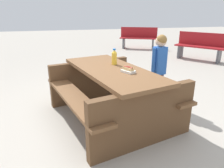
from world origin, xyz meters
TOP-DOWN VIEW (x-y plane):
  - ground_plane at (0.00, 0.00)m, footprint 30.00×30.00m
  - picnic_table at (0.00, 0.00)m, footprint 2.07×1.78m
  - soda_bottle at (-0.22, 0.09)m, footprint 0.08×0.08m
  - hotdog_tray at (0.24, 0.15)m, footprint 0.21×0.18m
  - child_in_coat at (-0.31, 0.88)m, footprint 0.19×0.28m
  - park_bench_near at (-5.56, 2.62)m, footprint 1.03×1.52m
  - park_bench_mid at (-3.03, 3.70)m, footprint 1.45×1.20m

SIDE VIEW (x-z plane):
  - ground_plane at x=0.00m, z-range 0.00..0.00m
  - picnic_table at x=0.00m, z-range 0.07..0.82m
  - park_bench_near at x=-5.56m, z-range 0.02..0.87m
  - park_bench_mid at x=-3.03m, z-range 0.02..0.87m
  - child_in_coat at x=-0.31m, z-range 0.16..1.32m
  - hotdog_tray at x=0.24m, z-range 0.74..0.82m
  - soda_bottle at x=-0.22m, z-range 0.74..0.98m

